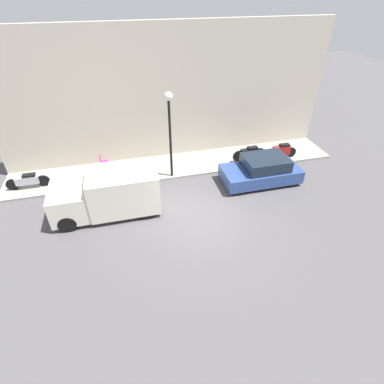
# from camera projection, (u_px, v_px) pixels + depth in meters

# --- Properties ---
(ground_plane) EXTENTS (60.00, 60.00, 0.00)m
(ground_plane) POSITION_uv_depth(u_px,v_px,m) (198.00, 219.00, 12.81)
(ground_plane) COLOR #514F51
(sidewalk) EXTENTS (2.47, 17.40, 0.11)m
(sidewalk) POSITION_uv_depth(u_px,v_px,m) (177.00, 165.00, 16.34)
(sidewalk) COLOR gray
(sidewalk) RESTS_ON ground_plane
(building_facade) EXTENTS (0.30, 17.40, 6.88)m
(building_facade) POSITION_uv_depth(u_px,v_px,m) (169.00, 96.00, 15.46)
(building_facade) COLOR beige
(building_facade) RESTS_ON ground_plane
(parked_car) EXTENTS (1.82, 3.80, 1.37)m
(parked_car) POSITION_uv_depth(u_px,v_px,m) (262.00, 171.00, 14.76)
(parked_car) COLOR #2D4784
(parked_car) RESTS_ON ground_plane
(delivery_van) EXTENTS (1.93, 4.42, 1.95)m
(delivery_van) POSITION_uv_depth(u_px,v_px,m) (108.00, 193.00, 12.62)
(delivery_van) COLOR silver
(delivery_van) RESTS_ON ground_plane
(scooter_silver) EXTENTS (0.30, 1.95, 0.74)m
(scooter_silver) POSITION_uv_depth(u_px,v_px,m) (28.00, 180.00, 14.28)
(scooter_silver) COLOR #B7B7BF
(scooter_silver) RESTS_ON sidewalk
(motorcycle_black) EXTENTS (0.30, 1.90, 0.82)m
(motorcycle_black) POSITION_uv_depth(u_px,v_px,m) (250.00, 153.00, 16.42)
(motorcycle_black) COLOR black
(motorcycle_black) RESTS_ON sidewalk
(motorcycle_red) EXTENTS (0.30, 1.84, 0.86)m
(motorcycle_red) POSITION_uv_depth(u_px,v_px,m) (281.00, 151.00, 16.62)
(motorcycle_red) COLOR #B21E1E
(motorcycle_red) RESTS_ON sidewalk
(streetlamp) EXTENTS (0.40, 0.40, 4.28)m
(streetlamp) POSITION_uv_depth(u_px,v_px,m) (169.00, 118.00, 13.62)
(streetlamp) COLOR black
(streetlamp) RESTS_ON sidewalk
(cafe_chair) EXTENTS (0.40, 0.40, 0.93)m
(cafe_chair) POSITION_uv_depth(u_px,v_px,m) (103.00, 161.00, 15.52)
(cafe_chair) COLOR #D8338C
(cafe_chair) RESTS_ON sidewalk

